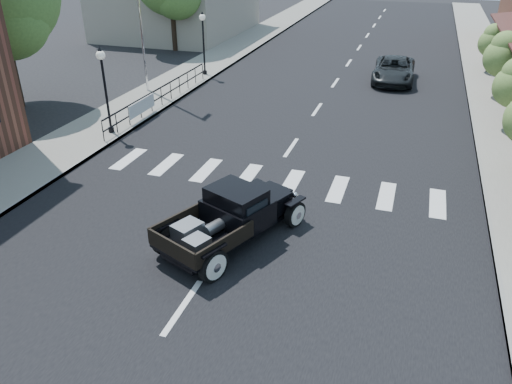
% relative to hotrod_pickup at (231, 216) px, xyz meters
% --- Properties ---
extents(ground, '(120.00, 120.00, 0.00)m').
position_rel_hotrod_pickup_xyz_m(ground, '(-0.10, 0.01, -0.80)').
color(ground, black).
rests_on(ground, ground).
extents(road, '(14.00, 80.00, 0.02)m').
position_rel_hotrod_pickup_xyz_m(road, '(-0.10, 15.01, -0.79)').
color(road, black).
rests_on(road, ground).
extents(road_markings, '(12.00, 60.00, 0.06)m').
position_rel_hotrod_pickup_xyz_m(road_markings, '(-0.10, 10.01, -0.80)').
color(road_markings, silver).
rests_on(road_markings, ground).
extents(sidewalk_left, '(3.00, 80.00, 0.15)m').
position_rel_hotrod_pickup_xyz_m(sidewalk_left, '(-8.60, 15.01, -0.72)').
color(sidewalk_left, gray).
rests_on(sidewalk_left, ground).
extents(sidewalk_right, '(3.00, 80.00, 0.15)m').
position_rel_hotrod_pickup_xyz_m(sidewalk_right, '(8.40, 15.01, -0.72)').
color(sidewalk_right, gray).
rests_on(sidewalk_right, ground).
extents(low_building_left, '(10.00, 12.00, 5.00)m').
position_rel_hotrod_pickup_xyz_m(low_building_left, '(-15.10, 28.01, 1.70)').
color(low_building_left, gray).
rests_on(low_building_left, ground).
extents(railing, '(0.08, 10.00, 1.00)m').
position_rel_hotrod_pickup_xyz_m(railing, '(-7.40, 10.01, -0.15)').
color(railing, black).
rests_on(railing, sidewalk_left).
extents(banner, '(0.04, 2.20, 0.60)m').
position_rel_hotrod_pickup_xyz_m(banner, '(-7.32, 8.01, -0.35)').
color(banner, silver).
rests_on(banner, sidewalk_left).
extents(lamp_post_b, '(0.36, 0.36, 3.52)m').
position_rel_hotrod_pickup_xyz_m(lamp_post_b, '(-7.70, 6.01, 1.11)').
color(lamp_post_b, black).
rests_on(lamp_post_b, sidewalk_left).
extents(lamp_post_c, '(0.36, 0.36, 3.52)m').
position_rel_hotrod_pickup_xyz_m(lamp_post_c, '(-7.70, 16.01, 1.11)').
color(lamp_post_c, black).
rests_on(lamp_post_c, sidewalk_left).
extents(big_tree_near, '(5.52, 5.52, 8.11)m').
position_rel_hotrod_pickup_xyz_m(big_tree_near, '(-14.10, 8.01, 3.26)').
color(big_tree_near, '#446C2E').
rests_on(big_tree_near, ground).
extents(small_tree_d, '(1.87, 1.87, 3.12)m').
position_rel_hotrod_pickup_xyz_m(small_tree_d, '(8.20, 16.62, 0.91)').
color(small_tree_d, '#567535').
rests_on(small_tree_d, sidewalk_right).
extents(small_tree_e, '(1.61, 1.61, 2.68)m').
position_rel_hotrod_pickup_xyz_m(small_tree_e, '(8.20, 21.86, 0.69)').
color(small_tree_e, '#567535').
rests_on(small_tree_e, sidewalk_right).
extents(hotrod_pickup, '(3.78, 5.08, 1.60)m').
position_rel_hotrod_pickup_xyz_m(hotrod_pickup, '(0.00, 0.00, 0.00)').
color(hotrod_pickup, black).
rests_on(hotrod_pickup, ground).
extents(second_car, '(2.34, 4.86, 1.34)m').
position_rel_hotrod_pickup_xyz_m(second_car, '(2.97, 18.30, -0.13)').
color(second_car, black).
rests_on(second_car, ground).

